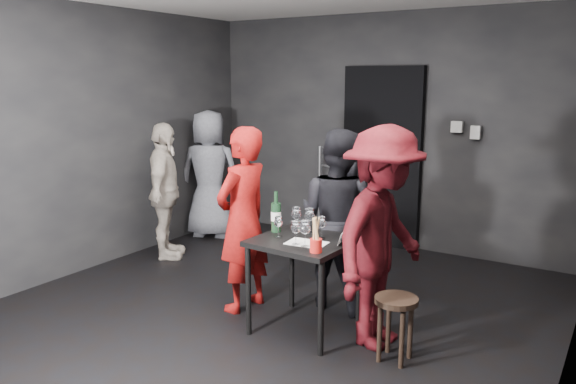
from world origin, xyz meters
The scene contains 24 objects.
floor centered at (0.00, 0.00, 0.00)m, with size 4.50×5.00×0.02m, color black.
wall_back centered at (0.00, 2.50, 1.35)m, with size 4.50×0.04×2.70m, color black.
wall_left centered at (-2.25, 0.00, 1.35)m, with size 0.04×5.00×2.70m, color black.
doorway centered at (0.00, 2.44, 1.05)m, with size 0.95×0.10×2.10m, color black.
wallbox_upper centered at (0.85, 2.45, 1.45)m, with size 0.12×0.06×0.12m, color #B7B7B2.
wallbox_lower centered at (1.05, 2.45, 1.40)m, with size 0.10×0.06×0.14m, color #B7B7B2.
hand_truck centered at (-0.60, 2.31, 0.21)m, with size 0.38×0.33×1.14m.
tasting_table centered at (0.41, -0.04, 0.65)m, with size 0.72×0.72×0.75m.
stool centered at (1.21, -0.14, 0.36)m, with size 0.31×0.31×0.47m.
server_red centered at (-0.25, 0.05, 0.83)m, with size 0.61×0.40×1.67m, color #9C100E.
woman_black centered at (0.41, 0.54, 0.81)m, with size 0.79×0.43×1.62m, color black.
man_maroon centered at (1.02, 0.05, 0.91)m, with size 1.17×0.55×1.82m, color #43090F.
bystander_cream centered at (-1.81, 0.72, 0.75)m, with size 0.88×0.42×1.50m, color beige.
bystander_grey centered at (-1.94, 1.64, 0.84)m, with size 0.82×0.45×1.67m, color slate.
tasting_mat centered at (0.49, -0.14, 0.75)m, with size 0.30×0.20×0.00m, color white.
wine_glass_a centered at (0.21, -0.11, 0.84)m, with size 0.07×0.07×0.18m, color white, non-canonical shape.
wine_glass_b centered at (0.25, 0.10, 0.86)m, with size 0.08×0.08×0.22m, color white, non-canonical shape.
wine_glass_c centered at (0.36, 0.12, 0.86)m, with size 0.08×0.08×0.22m, color white, non-canonical shape.
wine_glass_d centered at (0.44, -0.22, 0.85)m, with size 0.08×0.08×0.20m, color white, non-canonical shape.
wine_glass_e centered at (0.52, -0.22, 0.86)m, with size 0.08×0.08×0.22m, color white, non-canonical shape.
wine_glass_f centered at (0.52, 0.03, 0.85)m, with size 0.07×0.07×0.19m, color white, non-canonical shape.
wine_bottle centered at (0.11, 0.01, 0.88)m, with size 0.08×0.08×0.33m.
breadstick_cup centered at (0.65, -0.30, 0.87)m, with size 0.09×0.09×0.27m.
reserved_card centered at (0.72, -0.01, 0.80)m, with size 0.08×0.13×0.10m, color white, non-canonical shape.
Camera 1 is at (2.52, -3.66, 1.98)m, focal length 35.00 mm.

